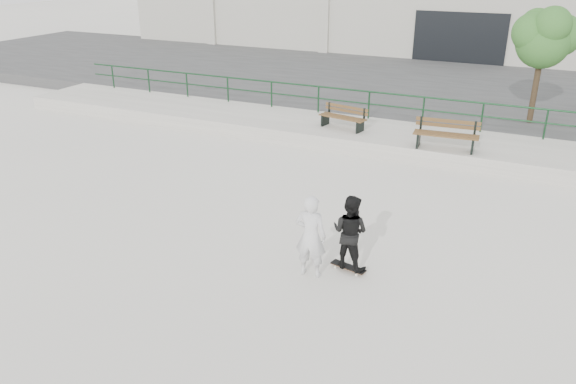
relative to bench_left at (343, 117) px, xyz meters
The scene contains 10 objects.
ground 9.35m from the bench_left, 81.29° to the right, with size 120.00×120.00×0.00m, color white.
ledge 1.58m from the bench_left, 11.81° to the left, with size 30.00×3.00×0.50m, color #AEA99E.
parking_strip 8.93m from the bench_left, 80.89° to the left, with size 60.00×14.00×0.50m, color #3C3C3C.
railing 2.16m from the bench_left, 48.53° to the left, with size 28.00×0.06×1.03m.
bench_left is the anchor object (origin of this frame).
bench_right 3.72m from the bench_left, 11.39° to the right, with size 2.01×0.73×0.91m.
tree 7.41m from the bench_left, 31.50° to the left, with size 2.29×2.04×4.07m.
skateboard 8.76m from the bench_left, 69.32° to the right, with size 0.80×0.36×0.09m.
standing_skater 8.72m from the bench_left, 69.32° to the right, with size 0.79×0.61×1.62m, color black.
seated_skater 8.99m from the bench_left, 74.41° to the right, with size 0.65×0.43×1.79m, color silver.
Camera 1 is at (4.84, -8.76, 6.18)m, focal length 35.00 mm.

